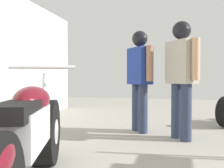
{
  "coord_description": "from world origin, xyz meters",
  "views": [
    {
      "loc": [
        0.13,
        0.31,
        0.87
      ],
      "look_at": [
        -0.62,
        3.14,
        0.81
      ],
      "focal_mm": 37.37,
      "sensor_mm": 36.0,
      "label": 1
    }
  ],
  "objects": [
    {
      "name": "ground_plane",
      "position": [
        0.0,
        3.25,
        0.0
      ],
      "size": [
        15.58,
        15.58,
        0.0
      ],
      "primitive_type": "plane",
      "color": "#9E998E"
    },
    {
      "name": "motorcycle_maroon_cruiser",
      "position": [
        -0.88,
        1.69,
        0.42
      ],
      "size": [
        1.03,
        2.11,
        1.01
      ],
      "color": "black",
      "rests_on": "ground_plane"
    },
    {
      "name": "mechanic_in_blue",
      "position": [
        -0.42,
        4.16,
        1.0
      ],
      "size": [
        0.51,
        0.56,
        1.68
      ],
      "color": "#2D3851",
      "rests_on": "ground_plane"
    },
    {
      "name": "mechanic_with_helmet",
      "position": [
        0.24,
        3.83,
        1.03
      ],
      "size": [
        0.51,
        0.59,
        1.71
      ],
      "color": "#2D3851",
      "rests_on": "ground_plane"
    }
  ]
}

